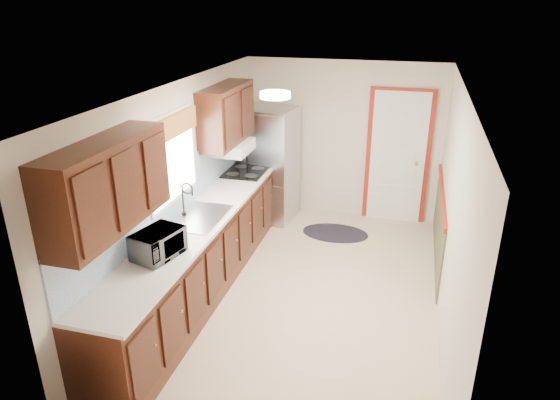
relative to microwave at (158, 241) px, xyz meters
The scene contains 8 objects.
room_shell 1.65m from the microwave, 43.28° to the left, with size 3.20×5.20×2.52m.
kitchen_run 0.89m from the microwave, 92.41° to the left, with size 0.63×4.00×2.20m.
back_wall_trim 4.00m from the microwave, 56.71° to the left, with size 1.12×2.30×2.08m.
ceiling_fixture 1.80m from the microwave, 45.94° to the left, with size 0.30×0.30×0.06m, color #FFD88C.
microwave is the anchor object (origin of this frame).
refrigerator 3.19m from the microwave, 86.76° to the left, with size 0.80×0.77×1.74m.
rug 3.30m from the microwave, 65.83° to the left, with size 0.97×0.62×0.01m, color black.
cooktop 2.53m from the microwave, 89.77° to the left, with size 0.55×0.66×0.02m, color black.
Camera 1 is at (1.03, -4.90, 3.26)m, focal length 32.00 mm.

